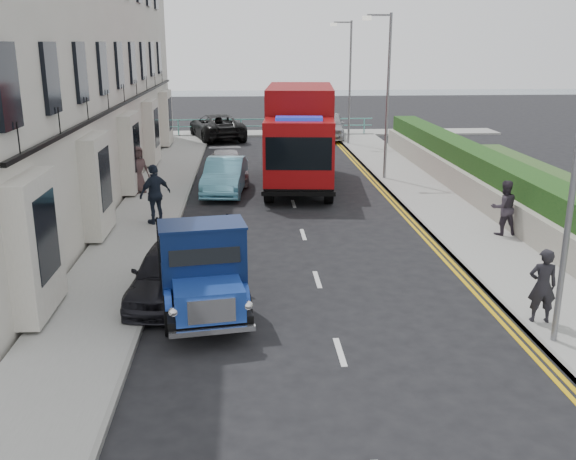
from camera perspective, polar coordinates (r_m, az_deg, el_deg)
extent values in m
plane|color=black|center=(14.62, 3.49, -7.21)|extent=(120.00, 120.00, 0.00)
cube|color=gray|center=(23.27, -12.19, 1.61)|extent=(2.40, 38.00, 0.12)
cube|color=gray|center=(24.08, 13.36, 2.03)|extent=(2.60, 38.00, 0.12)
cube|color=gray|center=(42.71, -1.46, 8.59)|extent=(30.00, 2.50, 0.12)
plane|color=#4E616B|center=(73.54, -2.53, 11.80)|extent=(120.00, 120.00, 0.00)
cube|color=beige|center=(27.41, -21.27, 17.75)|extent=(6.00, 30.00, 14.00)
cube|color=black|center=(26.77, -13.95, 11.10)|extent=(0.12, 28.00, 0.10)
cube|color=#B2AD9E|center=(24.39, 16.36, 3.17)|extent=(0.30, 28.00, 1.00)
cube|color=#143E15|center=(24.55, 17.98, 4.08)|extent=(1.20, 28.00, 1.70)
cube|color=#59B2A5|center=(41.79, -1.42, 9.82)|extent=(13.00, 0.08, 0.06)
cube|color=#59B2A5|center=(41.84, -1.42, 9.24)|extent=(13.00, 0.06, 0.05)
cylinder|color=slate|center=(13.03, 24.13, 4.60)|extent=(0.12, 0.12, 7.00)
cylinder|color=slate|center=(28.05, 8.84, 11.40)|extent=(0.12, 0.12, 7.00)
cube|color=slate|center=(27.87, 8.11, 18.40)|extent=(1.00, 0.08, 0.08)
cube|color=beige|center=(27.77, 7.03, 18.19)|extent=(0.35, 0.18, 0.18)
cylinder|color=slate|center=(37.85, 5.52, 12.75)|extent=(0.12, 0.12, 7.00)
cube|color=slate|center=(37.71, 4.88, 17.92)|extent=(1.00, 0.08, 0.08)
cube|color=beige|center=(37.64, 4.08, 17.76)|extent=(0.35, 0.18, 0.18)
cylinder|color=black|center=(13.56, -10.48, -7.46)|extent=(0.36, 0.87, 0.85)
cylinder|color=black|center=(13.68, -3.92, -6.99)|extent=(0.36, 0.87, 0.85)
cylinder|color=black|center=(15.86, -10.88, -3.91)|extent=(0.36, 0.87, 0.85)
cylinder|color=black|center=(15.96, -5.29, -3.54)|extent=(0.36, 0.87, 0.85)
cube|color=black|center=(14.69, -7.68, -4.90)|extent=(2.30, 4.45, 0.16)
cube|color=#1E41A2|center=(13.06, -7.08, -6.15)|extent=(1.53, 1.34, 0.64)
cube|color=silver|center=(12.52, -6.81, -7.16)|extent=(0.93, 0.21, 0.49)
cube|color=#0D1D49|center=(13.83, -7.58, -2.63)|extent=(1.91, 1.32, 1.55)
cube|color=black|center=(15.61, -8.07, -2.82)|extent=(2.21, 2.73, 0.11)
cylinder|color=black|center=(24.17, -1.71, 3.82)|extent=(0.45, 1.21, 1.18)
cylinder|color=black|center=(24.15, 3.64, 3.78)|extent=(0.45, 1.21, 1.18)
cylinder|color=black|center=(27.42, -1.32, 5.32)|extent=(0.45, 1.21, 1.18)
cylinder|color=black|center=(27.40, 3.40, 5.29)|extent=(0.45, 1.21, 1.18)
cylinder|color=black|center=(29.73, -1.10, 6.19)|extent=(0.45, 1.21, 1.18)
cylinder|color=black|center=(29.71, 3.26, 6.16)|extent=(0.45, 1.21, 1.18)
cube|color=black|center=(26.82, 1.03, 5.54)|extent=(3.16, 7.70, 0.27)
cube|color=maroon|center=(23.88, 0.98, 6.94)|extent=(2.75, 2.27, 2.36)
cube|color=black|center=(22.89, 0.95, 6.80)|extent=(2.35, 0.31, 1.18)
cube|color=maroon|center=(27.73, 1.07, 9.37)|extent=(3.19, 5.80, 3.21)
imported|color=black|center=(15.30, -10.47, -3.72)|extent=(1.94, 3.98, 1.31)
imported|color=#64B9D6|center=(25.81, -5.63, 4.80)|extent=(1.87, 4.35, 1.39)
imported|color=#ADACB1|center=(28.19, -5.49, 5.62)|extent=(1.99, 4.37, 1.24)
imported|color=black|center=(40.63, -6.35, 9.13)|extent=(4.03, 6.19, 1.59)
imported|color=#A7A6AB|center=(40.76, 3.65, 9.26)|extent=(2.58, 5.03, 1.64)
imported|color=black|center=(14.52, 21.69, -4.61)|extent=(0.64, 0.47, 1.62)
imported|color=#342C36|center=(20.71, 18.64, 1.90)|extent=(0.88, 0.71, 1.70)
imported|color=#1A212F|center=(21.27, -11.72, 3.14)|extent=(1.18, 1.11, 1.95)
imported|color=#443131|center=(25.88, -13.24, 5.26)|extent=(1.08, 1.01, 1.85)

